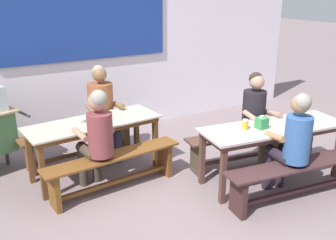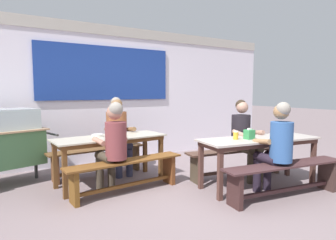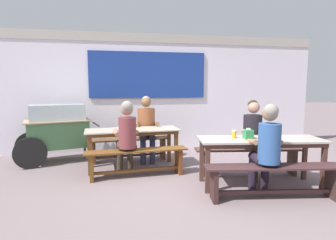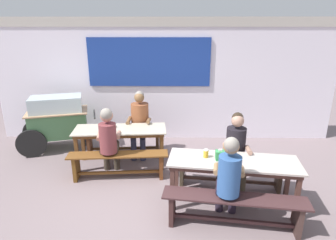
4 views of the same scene
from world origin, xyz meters
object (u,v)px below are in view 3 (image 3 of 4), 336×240
bench_far_back (129,146)px  condiment_jar (234,134)px  person_center_facing (147,124)px  tissue_box (248,134)px  bench_near_front (274,177)px  person_near_front (267,145)px  bench_far_front (137,159)px  dining_table_near (260,144)px  food_cart (57,128)px  person_right_near_table (254,134)px  person_left_back_turned (127,134)px  soup_bowl (123,128)px  bench_near_back (248,157)px  dining_table_far (132,133)px

bench_far_back → condiment_jar: 2.29m
person_center_facing → tissue_box: (1.32, -1.72, 0.05)m
bench_near_front → person_near_front: (-0.07, 0.09, 0.41)m
bench_far_front → tissue_box: 1.81m
dining_table_near → bench_far_front: size_ratio=1.11×
food_cart → person_right_near_table: person_right_near_table is taller
bench_near_front → person_left_back_turned: person_left_back_turned is taller
person_near_front → condiment_jar: size_ratio=10.55×
bench_near_front → food_cart: 4.08m
food_cart → person_center_facing: bearing=-8.4°
dining_table_near → soup_bowl: bearing=146.2°
bench_far_front → soup_bowl: (-0.21, 0.59, 0.44)m
bench_near_back → tissue_box: size_ratio=11.52×
dining_table_near → soup_bowl: (-1.99, 1.33, 0.10)m
bench_far_front → food_cart: bearing=140.1°
bench_near_back → condiment_jar: condiment_jar is taller
food_cart → soup_bowl: size_ratio=9.86×
person_center_facing → condiment_jar: person_center_facing is taller
dining_table_near → bench_near_back: 0.61m
bench_far_front → condiment_jar: 1.62m
bench_near_front → dining_table_far: bearing=134.6°
person_right_near_table → soup_bowl: (-2.11, 0.91, 0.03)m
condiment_jar → person_right_near_table: bearing=33.1°
dining_table_near → condiment_jar: (-0.38, 0.09, 0.14)m
person_center_facing → dining_table_far: bearing=-122.8°
dining_table_far → dining_table_near: same height
food_cart → condiment_jar: (2.89, -1.90, 0.11)m
person_right_near_table → condiment_jar: (-0.50, -0.33, 0.07)m
person_center_facing → bench_near_back: bearing=-37.9°
person_center_facing → bench_far_front: bearing=-105.2°
person_near_front → bench_far_back: bearing=128.0°
food_cart → bench_near_back: bearing=-24.0°
bench_near_front → person_center_facing: 2.70m
person_right_near_table → food_cart: bearing=155.1°
person_near_front → person_center_facing: bearing=122.4°
person_near_front → person_right_near_table: (0.27, 0.84, -0.00)m
tissue_box → soup_bowl: bearing=143.9°
dining_table_near → food_cart: size_ratio=1.12×
person_left_back_turned → food_cart: bearing=138.5°
dining_table_near → person_near_front: person_near_front is taller
person_left_back_turned → soup_bowl: bearing=96.3°
bench_near_front → bench_far_front: bearing=143.6°
person_near_front → tissue_box: size_ratio=8.11×
bench_near_front → person_near_front: 0.42m
food_cart → person_left_back_turned: 1.79m
person_center_facing → food_cart: bearing=171.6°
dining_table_near → bench_near_back: size_ratio=1.05×
bench_near_front → soup_bowl: (-1.92, 1.84, 0.44)m
food_cart → tissue_box: food_cart is taller
person_center_facing → person_right_near_table: (1.63, -1.32, -0.03)m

